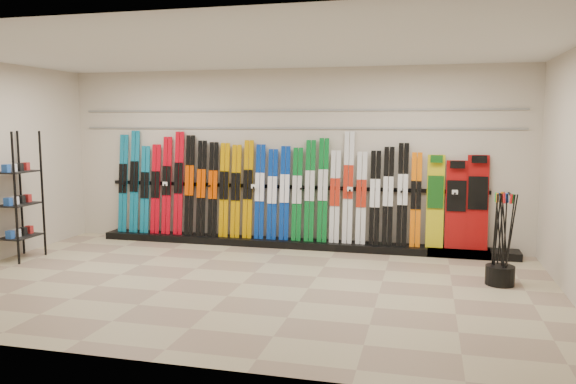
# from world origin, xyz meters

# --- Properties ---
(floor) EXTENTS (8.00, 8.00, 0.00)m
(floor) POSITION_xyz_m (0.00, 0.00, 0.00)
(floor) COLOR #9E836D
(floor) RESTS_ON ground
(back_wall) EXTENTS (8.00, 0.00, 8.00)m
(back_wall) POSITION_xyz_m (0.00, 2.50, 1.50)
(back_wall) COLOR beige
(back_wall) RESTS_ON floor
(ceiling) EXTENTS (8.00, 8.00, 0.00)m
(ceiling) POSITION_xyz_m (0.00, 0.00, 3.00)
(ceiling) COLOR silver
(ceiling) RESTS_ON back_wall
(ski_rack_base) EXTENTS (8.00, 0.40, 0.12)m
(ski_rack_base) POSITION_xyz_m (0.22, 2.28, 0.06)
(ski_rack_base) COLOR black
(ski_rack_base) RESTS_ON floor
(skis) EXTENTS (5.38, 0.23, 1.83)m
(skis) POSITION_xyz_m (-0.49, 2.32, 0.94)
(skis) COLOR #0E6B8E
(skis) RESTS_ON ski_rack_base
(snowboards) EXTENTS (0.94, 0.23, 1.47)m
(snowboards) POSITION_xyz_m (2.79, 2.35, 0.84)
(snowboards) COLOR gold
(snowboards) RESTS_ON ski_rack_base
(accessory_rack) EXTENTS (0.40, 0.60, 1.97)m
(accessory_rack) POSITION_xyz_m (-3.75, 0.46, 0.98)
(accessory_rack) COLOR black
(accessory_rack) RESTS_ON floor
(pole_bin) EXTENTS (0.37, 0.37, 0.25)m
(pole_bin) POSITION_xyz_m (3.27, 0.77, 0.12)
(pole_bin) COLOR black
(pole_bin) RESTS_ON floor
(ski_poles) EXTENTS (0.28, 0.30, 1.18)m
(ski_poles) POSITION_xyz_m (3.27, 0.77, 0.61)
(ski_poles) COLOR black
(ski_poles) RESTS_ON pole_bin
(slatwall_rail_0) EXTENTS (7.60, 0.02, 0.03)m
(slatwall_rail_0) POSITION_xyz_m (0.00, 2.48, 2.00)
(slatwall_rail_0) COLOR gray
(slatwall_rail_0) RESTS_ON back_wall
(slatwall_rail_1) EXTENTS (7.60, 0.02, 0.03)m
(slatwall_rail_1) POSITION_xyz_m (0.00, 2.48, 2.30)
(slatwall_rail_1) COLOR gray
(slatwall_rail_1) RESTS_ON back_wall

